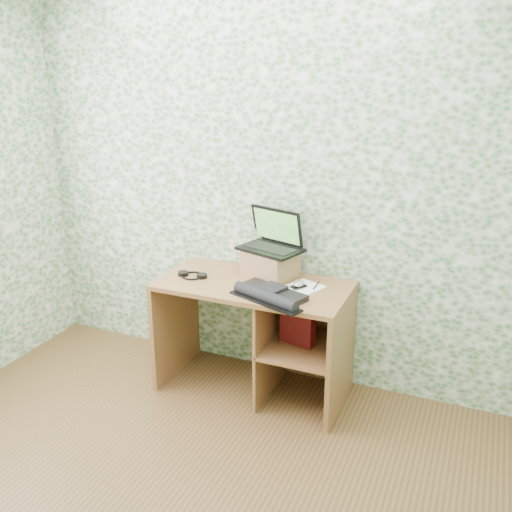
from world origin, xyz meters
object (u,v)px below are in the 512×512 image
at_px(riser, 271,264).
at_px(laptop, 273,240).
at_px(desk, 267,322).
at_px(notepad, 300,289).
at_px(keyboard, 269,294).

relative_size(riser, laptop, 0.68).
xyz_separation_m(desk, laptop, (-0.02, 0.16, 0.51)).
xyz_separation_m(laptop, notepad, (0.25, -0.18, -0.23)).
relative_size(laptop, keyboard, 0.89).
bearing_deg(notepad, desk, -164.43).
relative_size(desk, notepad, 4.30).
distance_m(keyboard, notepad, 0.22).
bearing_deg(laptop, notepad, -19.02).
xyz_separation_m(desk, keyboard, (0.10, -0.21, 0.29)).
relative_size(riser, notepad, 1.08).
bearing_deg(notepad, riser, 172.33).
height_order(riser, notepad, riser).
distance_m(laptop, keyboard, 0.44).
bearing_deg(riser, keyboard, -69.52).
bearing_deg(notepad, laptop, 165.65).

